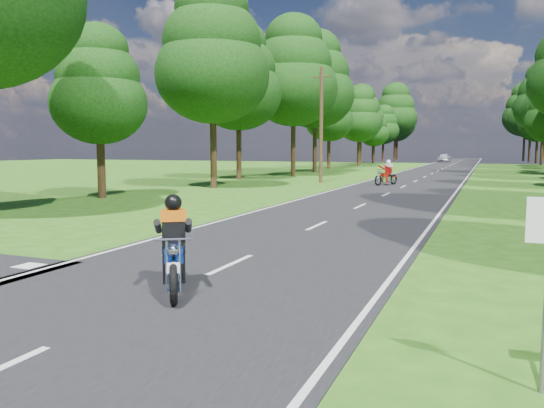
% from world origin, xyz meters
% --- Properties ---
extents(ground, '(160.00, 160.00, 0.00)m').
position_xyz_m(ground, '(0.00, 0.00, 0.00)').
color(ground, '#285112').
rests_on(ground, ground).
extents(main_road, '(7.00, 140.00, 0.02)m').
position_xyz_m(main_road, '(0.00, 50.00, 0.01)').
color(main_road, black).
rests_on(main_road, ground).
extents(road_markings, '(7.40, 140.00, 0.01)m').
position_xyz_m(road_markings, '(-0.14, 48.13, 0.02)').
color(road_markings, silver).
rests_on(road_markings, main_road).
extents(treeline, '(40.00, 115.35, 14.78)m').
position_xyz_m(treeline, '(1.43, 60.06, 8.25)').
color(treeline, black).
rests_on(treeline, ground).
extents(telegraph_pole, '(1.20, 0.26, 8.00)m').
position_xyz_m(telegraph_pole, '(-6.00, 28.00, 4.07)').
color(telegraph_pole, '#382616').
rests_on(telegraph_pole, ground).
extents(rider_near_blue, '(1.60, 2.02, 1.64)m').
position_xyz_m(rider_near_blue, '(0.04, -0.20, 0.84)').
color(rider_near_blue, navy).
rests_on(rider_near_blue, main_road).
extents(rider_far_red, '(1.48, 2.08, 1.66)m').
position_xyz_m(rider_far_red, '(-1.25, 26.99, 0.85)').
color(rider_far_red, '#A31F0C').
rests_on(rider_far_red, main_road).
extents(distant_car, '(2.23, 4.51, 1.48)m').
position_xyz_m(distant_car, '(-2.10, 86.41, 0.76)').
color(distant_car, silver).
rests_on(distant_car, main_road).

